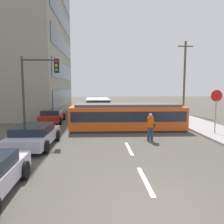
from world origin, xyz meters
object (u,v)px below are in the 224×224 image
(city_bus, at_px, (98,106))
(stop_sign, at_px, (216,103))
(parked_sedan_far, at_px, (52,116))
(pedestrian_crossing, at_px, (150,126))
(traffic_light_mast, at_px, (37,82))
(utility_pole_mid, at_px, (184,76))
(streetcar_tram, at_px, (127,116))
(parked_sedan_mid, at_px, (34,135))

(city_bus, height_order, stop_sign, stop_sign)
(parked_sedan_far, bearing_deg, pedestrian_crossing, -46.03)
(traffic_light_mast, relative_size, utility_pole_mid, 0.59)
(parked_sedan_far, bearing_deg, utility_pole_mid, 21.84)
(streetcar_tram, height_order, traffic_light_mast, traffic_light_mast)
(traffic_light_mast, bearing_deg, city_bus, 71.10)
(pedestrian_crossing, bearing_deg, traffic_light_mast, 170.76)
(parked_sedan_mid, relative_size, stop_sign, 1.52)
(city_bus, xyz_separation_m, parked_sedan_far, (-4.10, -4.25, -0.49))
(streetcar_tram, xyz_separation_m, stop_sign, (5.61, -2.18, 1.17))
(streetcar_tram, xyz_separation_m, parked_sedan_far, (-6.31, 3.96, -0.40))
(streetcar_tram, relative_size, parked_sedan_mid, 1.93)
(parked_sedan_far, bearing_deg, streetcar_tram, -32.13)
(parked_sedan_far, height_order, stop_sign, stop_sign)
(streetcar_tram, bearing_deg, stop_sign, -21.27)
(streetcar_tram, relative_size, stop_sign, 2.93)
(city_bus, relative_size, pedestrian_crossing, 3.58)
(streetcar_tram, bearing_deg, parked_sedan_mid, -142.43)
(pedestrian_crossing, distance_m, stop_sign, 5.04)
(pedestrian_crossing, relative_size, parked_sedan_mid, 0.38)
(parked_sedan_far, height_order, traffic_light_mast, traffic_light_mast)
(city_bus, height_order, utility_pole_mid, utility_pole_mid)
(streetcar_tram, distance_m, city_bus, 8.50)
(utility_pole_mid, bearing_deg, parked_sedan_mid, -134.34)
(city_bus, bearing_deg, traffic_light_mast, -108.90)
(streetcar_tram, distance_m, traffic_light_mast, 6.80)
(city_bus, relative_size, parked_sedan_mid, 1.36)
(pedestrian_crossing, relative_size, stop_sign, 0.58)
(stop_sign, xyz_separation_m, utility_pole_mid, (2.52, 11.94, 2.27))
(streetcar_tram, relative_size, utility_pole_mid, 0.99)
(streetcar_tram, xyz_separation_m, utility_pole_mid, (8.13, 9.75, 3.44))
(city_bus, bearing_deg, pedestrian_crossing, -75.08)
(city_bus, xyz_separation_m, utility_pole_mid, (10.34, 1.54, 3.35))
(pedestrian_crossing, distance_m, parked_sedan_mid, 6.59)
(parked_sedan_mid, height_order, traffic_light_mast, traffic_light_mast)
(streetcar_tram, xyz_separation_m, traffic_light_mast, (-5.85, -2.43, 2.47))
(pedestrian_crossing, bearing_deg, city_bus, 104.92)
(traffic_light_mast, bearing_deg, parked_sedan_mid, -82.91)
(city_bus, bearing_deg, stop_sign, -53.05)
(city_bus, xyz_separation_m, traffic_light_mast, (-3.64, -10.64, 2.38))
(parked_sedan_far, bearing_deg, parked_sedan_mid, -85.20)
(stop_sign, xyz_separation_m, traffic_light_mast, (-11.46, -0.25, 1.30))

